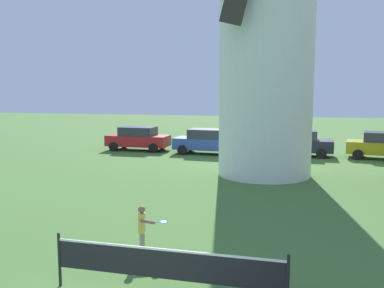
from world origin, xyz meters
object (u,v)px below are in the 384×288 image
(player_far, at_px, (143,227))
(parked_car_red, at_px, (138,138))
(windmill, at_px, (267,6))
(parked_car_blue, at_px, (208,141))
(parked_car_black, at_px, (296,142))
(tennis_net, at_px, (166,265))

(player_far, distance_m, parked_car_red, 17.93)
(windmill, xyz_separation_m, parked_car_blue, (-3.89, 5.76, -6.85))
(windmill, height_order, player_far, windmill)
(parked_car_red, xyz_separation_m, parked_car_black, (10.15, 0.18, 0.00))
(windmill, distance_m, parked_car_black, 9.47)
(player_far, distance_m, parked_car_black, 17.15)
(player_far, bearing_deg, windmill, 78.95)
(parked_car_black, bearing_deg, parked_car_blue, -173.27)
(player_far, relative_size, parked_car_red, 0.29)
(tennis_net, distance_m, parked_car_blue, 18.44)
(parked_car_blue, bearing_deg, parked_car_black, 6.73)
(windmill, xyz_separation_m, parked_car_red, (-8.75, 6.21, -6.85))
(player_far, xyz_separation_m, parked_car_red, (-6.71, 16.62, 0.14))
(windmill, bearing_deg, parked_car_red, 144.65)
(tennis_net, bearing_deg, windmill, 86.25)
(windmill, distance_m, tennis_net, 14.27)
(windmill, height_order, tennis_net, windmill)
(player_far, distance_m, parked_car_blue, 16.29)
(player_far, bearing_deg, parked_car_black, 78.45)
(tennis_net, relative_size, parked_car_blue, 1.05)
(parked_car_black, bearing_deg, player_far, -101.55)
(windmill, xyz_separation_m, parked_car_black, (1.40, 6.39, -6.85))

